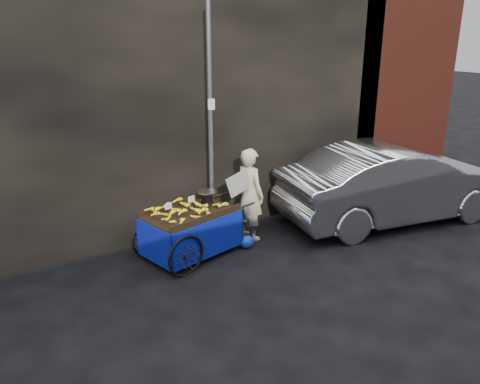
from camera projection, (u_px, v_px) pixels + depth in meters
ground at (234, 270)px, 7.32m from camera, size 80.00×80.00×0.00m
building_wall at (183, 90)px, 8.83m from camera, size 13.50×2.00×5.00m
street_pole at (210, 128)px, 7.89m from camera, size 0.12×0.10×4.00m
banana_cart at (188, 218)px, 7.59m from camera, size 2.17×1.36×1.09m
vendor at (250, 194)px, 8.22m from camera, size 0.81×0.68×1.66m
plastic_bag at (247, 242)px, 8.04m from camera, size 0.25×0.20×0.22m
parked_car at (395, 183)px, 9.08m from camera, size 4.78×2.33×1.51m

